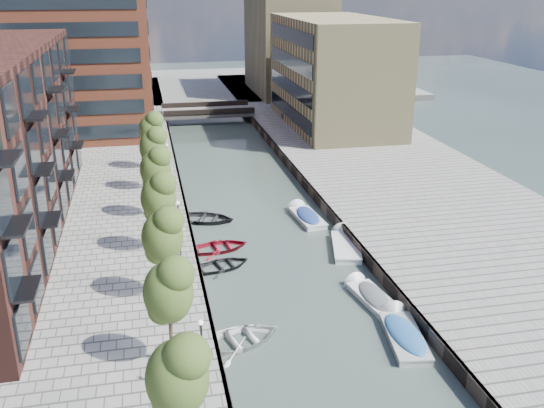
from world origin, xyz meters
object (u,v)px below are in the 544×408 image
object	(u,v)px
tree_0	(177,373)
tree_4	(155,167)
bridge	(207,112)
motorboat_2	(345,245)
tree_6	(151,128)
tree_5	(153,145)
tree_1	(168,288)
sloop_4	(206,221)
motorboat_0	(402,333)
motorboat_3	(306,216)
motorboat_4	(370,296)
tree_3	(158,195)
tree_2	(162,234)
sloop_2	(220,250)
sloop_3	(239,344)
sloop_1	(223,268)
car	(292,116)

from	to	relation	value
tree_0	tree_4	distance (m)	28.00
bridge	motorboat_2	distance (m)	47.20
tree_6	tree_5	bearing A→B (deg)	-90.00
tree_1	sloop_4	distance (m)	22.55
motorboat_0	motorboat_2	bearing A→B (deg)	86.38
sloop_4	motorboat_3	bearing A→B (deg)	-75.18
tree_4	tree_6	world-z (taller)	same
tree_5	motorboat_4	size ratio (longest dim) A/B	1.17
tree_1	tree_3	size ratio (longest dim) A/B	1.00
tree_5	sloop_4	xyz separation A→B (m)	(3.95, -6.44, -5.31)
tree_4	motorboat_4	xyz separation A→B (m)	(13.05, -15.13, -5.11)
tree_2	sloop_2	distance (m)	10.92
bridge	sloop_3	size ratio (longest dim) A/B	2.52
tree_3	tree_4	distance (m)	7.00
motorboat_3	sloop_1	bearing A→B (deg)	-135.92
tree_0	tree_5	xyz separation A→B (m)	(0.00, 35.00, 0.00)
sloop_4	motorboat_4	xyz separation A→B (m)	(9.09, -15.69, 0.20)
tree_5	sloop_1	size ratio (longest dim) A/B	1.44
sloop_1	sloop_4	distance (m)	9.22
sloop_4	motorboat_0	bearing A→B (deg)	-132.87
tree_0	tree_1	size ratio (longest dim) A/B	1.00
motorboat_2	car	xyz separation A→B (m)	(5.42, 39.84, 1.56)
motorboat_2	motorboat_4	xyz separation A→B (m)	(-1.04, -8.28, 0.09)
motorboat_4	car	xyz separation A→B (m)	(6.47, 48.12, 1.47)
motorboat_0	tree_0	bearing A→B (deg)	-148.20
tree_0	tree_6	world-z (taller)	same
sloop_2	car	bearing A→B (deg)	-30.93
tree_3	motorboat_3	world-z (taller)	tree_3
motorboat_4	motorboat_2	bearing A→B (deg)	82.81
tree_0	car	xyz separation A→B (m)	(19.52, 60.99, -3.64)
tree_0	tree_2	world-z (taller)	same
bridge	motorboat_4	size ratio (longest dim) A/B	2.55
tree_1	motorboat_2	distance (m)	20.63
bridge	tree_1	distance (m)	61.71
motorboat_3	car	size ratio (longest dim) A/B	1.39
motorboat_3	tree_5	bearing A→B (deg)	148.83
tree_1	tree_2	bearing A→B (deg)	90.00
bridge	motorboat_4	bearing A→B (deg)	-85.29
tree_3	motorboat_4	xyz separation A→B (m)	(13.05, -8.13, -5.11)
motorboat_2	car	world-z (taller)	car
tree_2	sloop_3	world-z (taller)	tree_2
motorboat_2	motorboat_3	world-z (taller)	motorboat_2
tree_1	tree_5	world-z (taller)	same
tree_2	sloop_1	distance (m)	8.65
tree_1	tree_3	distance (m)	14.00
tree_0	tree_5	distance (m)	35.00
tree_6	sloop_2	world-z (taller)	tree_6
tree_4	motorboat_2	distance (m)	16.51
tree_3	sloop_1	bearing A→B (deg)	-21.30
tree_5	tree_4	bearing A→B (deg)	-90.00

